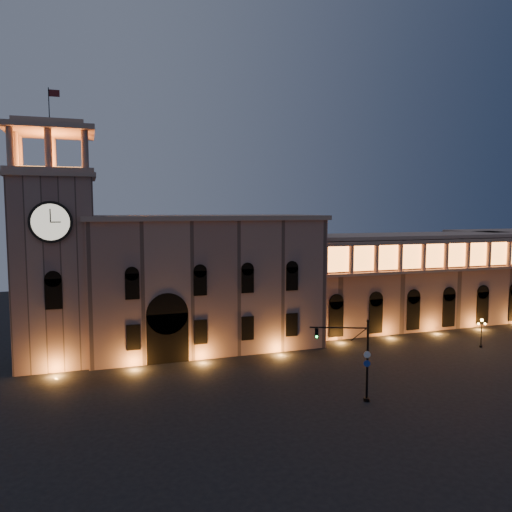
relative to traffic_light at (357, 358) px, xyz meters
name	(u,v)px	position (x,y,z in m)	size (l,w,h in m)	color
ground	(279,404)	(-7.34, 1.71, -4.20)	(160.00, 160.00, 0.00)	black
government_building	(205,282)	(-9.42, 23.65, 4.58)	(30.80, 12.80, 17.60)	#8B665B
clock_tower	(55,259)	(-27.84, 22.69, 8.30)	(9.80, 9.80, 32.40)	#8B665B
colonnade_wing	(412,279)	(24.66, 25.64, 3.14)	(40.60, 11.50, 14.50)	#866155
secondary_building	(509,270)	(50.66, 31.71, 2.80)	(20.00, 12.00, 14.00)	#866155
traffic_light	(357,358)	(0.00, 0.00, 0.00)	(5.46, 2.41, 7.99)	black
street_lamp_near	(481,330)	(25.35, 11.22, -1.87)	(1.32, 0.51, 3.89)	black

